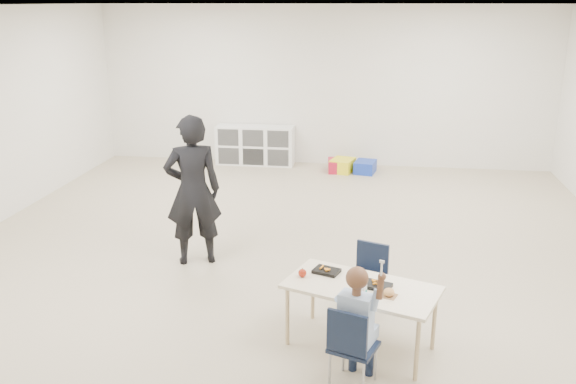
# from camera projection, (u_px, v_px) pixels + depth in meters

# --- Properties ---
(room) EXTENTS (9.00, 9.02, 2.80)m
(room) POSITION_uv_depth(u_px,v_px,m) (286.00, 142.00, 6.50)
(room) COLOR #BFAD93
(room) RESTS_ON ground
(table) EXTENTS (1.39, 1.01, 0.57)m
(table) POSITION_uv_depth(u_px,v_px,m) (360.00, 316.00, 5.16)
(table) COLOR #FCECC9
(table) RESTS_ON ground
(chair_near) EXTENTS (0.42, 0.41, 0.69)m
(chair_near) POSITION_uv_depth(u_px,v_px,m) (354.00, 345.00, 4.62)
(chair_near) COLOR black
(chair_near) RESTS_ON ground
(chair_far) EXTENTS (0.42, 0.41, 0.69)m
(chair_far) POSITION_uv_depth(u_px,v_px,m) (366.00, 282.00, 5.66)
(chair_far) COLOR black
(chair_far) RESTS_ON ground
(child) EXTENTS (0.59, 0.59, 1.09)m
(child) POSITION_uv_depth(u_px,v_px,m) (355.00, 322.00, 4.57)
(child) COLOR #A4B6DE
(child) RESTS_ON chair_near
(lunch_tray_near) EXTENTS (0.26, 0.22, 0.03)m
(lunch_tray_near) POSITION_uv_depth(u_px,v_px,m) (377.00, 286.00, 5.04)
(lunch_tray_near) COLOR black
(lunch_tray_near) RESTS_ON table
(lunch_tray_far) EXTENTS (0.26, 0.22, 0.03)m
(lunch_tray_far) POSITION_uv_depth(u_px,v_px,m) (326.00, 271.00, 5.32)
(lunch_tray_far) COLOR black
(lunch_tray_far) RESTS_ON table
(milk_carton) EXTENTS (0.09, 0.09, 0.10)m
(milk_carton) POSITION_uv_depth(u_px,v_px,m) (361.00, 289.00, 4.91)
(milk_carton) COLOR white
(milk_carton) RESTS_ON table
(bread_roll) EXTENTS (0.09, 0.09, 0.07)m
(bread_roll) POSITION_uv_depth(u_px,v_px,m) (389.00, 292.00, 4.89)
(bread_roll) COLOR tan
(bread_roll) RESTS_ON table
(apple_near) EXTENTS (0.07, 0.07, 0.07)m
(apple_near) POSITION_uv_depth(u_px,v_px,m) (356.00, 276.00, 5.17)
(apple_near) COLOR #99200D
(apple_near) RESTS_ON table
(apple_far) EXTENTS (0.07, 0.07, 0.07)m
(apple_far) POSITION_uv_depth(u_px,v_px,m) (302.00, 273.00, 5.23)
(apple_far) COLOR #99200D
(apple_far) RESTS_ON table
(cubby_shelf) EXTENTS (1.40, 0.40, 0.70)m
(cubby_shelf) POSITION_uv_depth(u_px,v_px,m) (255.00, 145.00, 11.02)
(cubby_shelf) COLOR white
(cubby_shelf) RESTS_ON ground
(adult) EXTENTS (0.72, 0.60, 1.69)m
(adult) POSITION_uv_depth(u_px,v_px,m) (193.00, 191.00, 6.71)
(adult) COLOR black
(adult) RESTS_ON ground
(bin_red) EXTENTS (0.37, 0.46, 0.21)m
(bin_red) POSITION_uv_depth(u_px,v_px,m) (338.00, 166.00, 10.60)
(bin_red) COLOR #B6122D
(bin_red) RESTS_ON ground
(bin_yellow) EXTENTS (0.46, 0.53, 0.22)m
(bin_yellow) POSITION_uv_depth(u_px,v_px,m) (342.00, 165.00, 10.59)
(bin_yellow) COLOR yellow
(bin_yellow) RESTS_ON ground
(bin_blue) EXTENTS (0.40, 0.48, 0.21)m
(bin_blue) POSITION_uv_depth(u_px,v_px,m) (365.00, 167.00, 10.52)
(bin_blue) COLOR #1634AA
(bin_blue) RESTS_ON ground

